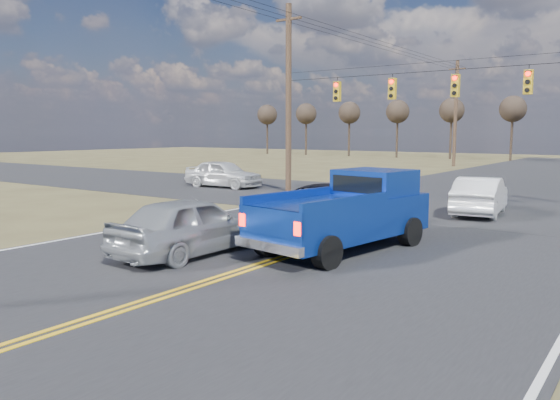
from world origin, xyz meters
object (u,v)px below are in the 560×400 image
Objects in this scene: dgrey_car_queue at (368,191)px; cross_car_west at (223,174)px; silver_suv at (191,225)px; white_car_queue at (480,196)px; black_suv at (335,206)px; pickup_truck at (347,212)px.

cross_car_west is (-10.55, 2.19, 0.16)m from dgrey_car_queue.
silver_suv is 11.79m from dgrey_car_queue.
white_car_queue is at bearing -101.15° from cross_car_west.
dgrey_car_queue is (-1.85, 6.13, -0.12)m from black_suv.
cross_car_west reaches higher than black_suv.
white_car_queue reaches higher than dgrey_car_queue.
silver_suv is 12.51m from white_car_queue.
silver_suv is 17.91m from cross_car_west.
silver_suv is 1.03× the size of dgrey_car_queue.
pickup_truck is 1.08× the size of black_suv.
pickup_truck is at bearing -136.00° from silver_suv.
cross_car_west is (-15.45, 2.19, 0.06)m from white_car_queue.
dgrey_car_queue is at bearing -86.13° from silver_suv.
black_suv is (-1.92, 2.72, -0.28)m from pickup_truck.
cross_car_west reaches higher than white_car_queue.
dgrey_car_queue is at bearing -71.09° from black_suv.
pickup_truck is 8.93m from white_car_queue.
black_suv is at bearing 133.62° from pickup_truck.
black_suv reaches higher than dgrey_car_queue.
cross_car_west is at bearing -50.61° from silver_suv.
pickup_truck reaches higher than black_suv.
black_suv is (1.17, 5.65, -0.01)m from silver_suv.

